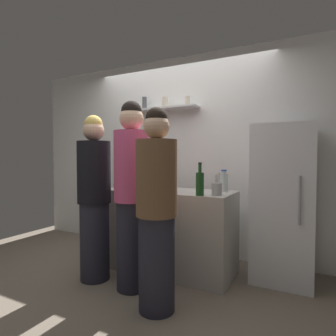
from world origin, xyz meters
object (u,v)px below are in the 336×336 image
at_px(wine_bottle_green_glass, 200,183).
at_px(person_pink_top, 132,195).
at_px(wine_bottle_pale_glass, 159,179).
at_px(baking_pan, 131,185).
at_px(utensil_holder, 217,189).
at_px(person_blonde, 94,198).
at_px(wine_bottle_amber_glass, 160,178).
at_px(person_brown_jacket, 157,211).
at_px(wine_bottle_dark_glass, 174,181).
at_px(water_bottle_plastic, 224,182).
at_px(refrigerator, 284,203).

distance_m(wine_bottle_green_glass, person_pink_top, 0.66).
bearing_deg(wine_bottle_pale_glass, baking_pan, -174.55).
relative_size(utensil_holder, person_blonde, 0.13).
bearing_deg(wine_bottle_amber_glass, wine_bottle_pale_glass, -65.82).
relative_size(baking_pan, person_brown_jacket, 0.20).
height_order(wine_bottle_dark_glass, person_pink_top, person_pink_top).
relative_size(wine_bottle_amber_glass, water_bottle_plastic, 1.37).
bearing_deg(refrigerator, wine_bottle_amber_glass, -176.00).
xyz_separation_m(wine_bottle_amber_glass, water_bottle_plastic, (0.81, -0.06, -0.02)).
relative_size(utensil_holder, wine_bottle_green_glass, 0.70).
xyz_separation_m(utensil_holder, wine_bottle_pale_glass, (-0.77, 0.23, 0.05)).
distance_m(person_blonde, person_brown_jacket, 0.91).
bearing_deg(person_pink_top, wine_bottle_pale_glass, -29.78).
relative_size(refrigerator, person_brown_jacket, 0.95).
distance_m(refrigerator, person_pink_top, 1.55).
relative_size(wine_bottle_green_glass, person_pink_top, 0.18).
xyz_separation_m(baking_pan, wine_bottle_pale_glass, (0.38, 0.04, 0.09)).
bearing_deg(person_brown_jacket, water_bottle_plastic, 158.11).
xyz_separation_m(wine_bottle_dark_glass, person_brown_jacket, (0.15, -0.64, -0.19)).
relative_size(refrigerator, wine_bottle_pale_glass, 5.41).
distance_m(wine_bottle_green_glass, water_bottle_plastic, 0.42).
bearing_deg(person_pink_top, person_brown_jacket, -155.35).
bearing_deg(refrigerator, wine_bottle_dark_glass, -155.10).
height_order(wine_bottle_amber_glass, person_pink_top, person_pink_top).
xyz_separation_m(refrigerator, person_blonde, (-1.74, -0.88, 0.05)).
bearing_deg(person_pink_top, baking_pan, -0.02).
bearing_deg(person_pink_top, wine_bottle_green_glass, -96.09).
relative_size(wine_bottle_pale_glass, person_pink_top, 0.16).
relative_size(wine_bottle_dark_glass, person_pink_top, 0.17).
distance_m(wine_bottle_amber_glass, wine_bottle_dark_glass, 0.53).
relative_size(refrigerator, person_blonde, 0.94).
bearing_deg(utensil_holder, water_bottle_plastic, 93.14).
relative_size(wine_bottle_pale_glass, person_blonde, 0.17).
bearing_deg(person_brown_jacket, wine_bottle_dark_glass, -171.63).
bearing_deg(refrigerator, person_blonde, -153.21).
distance_m(wine_bottle_amber_glass, water_bottle_plastic, 0.82).
distance_m(baking_pan, wine_bottle_dark_glass, 0.73).
relative_size(water_bottle_plastic, person_blonde, 0.14).
distance_m(wine_bottle_amber_glass, wine_bottle_green_glass, 0.83).
bearing_deg(baking_pan, person_pink_top, -54.47).
xyz_separation_m(water_bottle_plastic, person_blonde, (-1.16, -0.72, -0.16)).
relative_size(baking_pan, wine_bottle_dark_glass, 1.10).
xyz_separation_m(wine_bottle_pale_glass, water_bottle_plastic, (0.76, 0.06, -0.01)).
relative_size(wine_bottle_amber_glass, wine_bottle_dark_glass, 1.06).
bearing_deg(wine_bottle_green_glass, baking_pan, 163.57).
bearing_deg(person_blonde, refrigerator, 101.50).
height_order(person_brown_jacket, person_pink_top, person_pink_top).
height_order(wine_bottle_green_glass, wine_bottle_dark_glass, wine_bottle_green_glass).
relative_size(utensil_holder, wine_bottle_pale_glass, 0.75).
height_order(refrigerator, utensil_holder, refrigerator).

